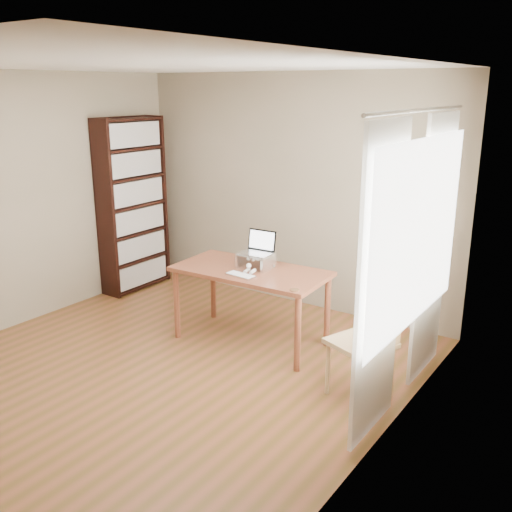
# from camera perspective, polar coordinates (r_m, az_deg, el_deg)

# --- Properties ---
(room) EXTENTS (4.04, 4.54, 2.64)m
(room) POSITION_cam_1_polar(r_m,az_deg,el_deg) (4.73, -10.39, 2.42)
(room) COLOR brown
(room) RESTS_ON ground
(bookshelf) EXTENTS (0.30, 0.90, 2.10)m
(bookshelf) POSITION_cam_1_polar(r_m,az_deg,el_deg) (7.14, -12.21, 5.00)
(bookshelf) COLOR black
(bookshelf) RESTS_ON ground
(curtains) EXTENTS (0.03, 1.90, 2.25)m
(curtains) POSITION_cam_1_polar(r_m,az_deg,el_deg) (4.42, 15.04, -0.63)
(curtains) COLOR white
(curtains) RESTS_ON ground
(desk) EXTENTS (1.52, 0.82, 0.75)m
(desk) POSITION_cam_1_polar(r_m,az_deg,el_deg) (5.51, -0.53, -2.25)
(desk) COLOR brown
(desk) RESTS_ON ground
(laptop_stand) EXTENTS (0.32, 0.25, 0.13)m
(laptop_stand) POSITION_cam_1_polar(r_m,az_deg,el_deg) (5.52, -0.06, -0.32)
(laptop_stand) COLOR silver
(laptop_stand) RESTS_ON desk
(laptop) EXTENTS (0.31, 0.27, 0.22)m
(laptop) POSITION_cam_1_polar(r_m,az_deg,el_deg) (5.53, 0.26, 0.85)
(laptop) COLOR silver
(laptop) RESTS_ON laptop_stand
(keyboard) EXTENTS (0.30, 0.15, 0.02)m
(keyboard) POSITION_cam_1_polar(r_m,az_deg,el_deg) (5.29, -1.55, -1.93)
(keyboard) COLOR silver
(keyboard) RESTS_ON desk
(coaster) EXTENTS (0.09, 0.09, 0.01)m
(coaster) POSITION_cam_1_polar(r_m,az_deg,el_deg) (4.93, 3.87, -3.41)
(coaster) COLOR brown
(coaster) RESTS_ON desk
(cat) EXTENTS (0.26, 0.49, 0.16)m
(cat) POSITION_cam_1_polar(r_m,az_deg,el_deg) (5.53, 0.32, -0.41)
(cat) COLOR #463C37
(cat) RESTS_ON desk
(chair) EXTENTS (0.57, 0.57, 1.00)m
(chair) POSITION_cam_1_polar(r_m,az_deg,el_deg) (4.61, 11.39, -7.99)
(chair) COLOR tan
(chair) RESTS_ON ground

